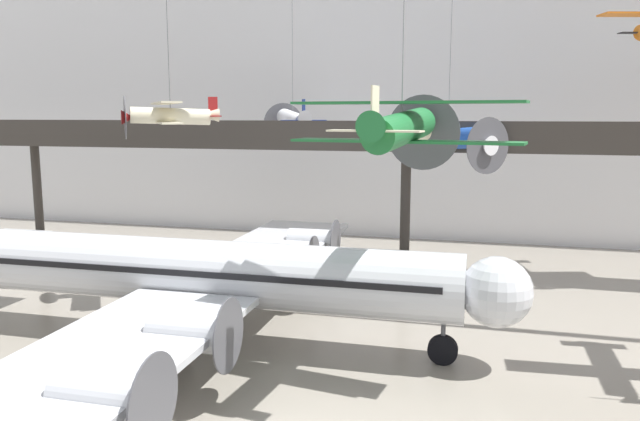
{
  "coord_description": "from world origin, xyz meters",
  "views": [
    {
      "loc": [
        5.34,
        -17.37,
        10.72
      ],
      "look_at": [
        -1.91,
        9.81,
        6.33
      ],
      "focal_mm": 35.0,
      "sensor_mm": 36.0,
      "label": 1
    }
  ],
  "objects_px": {
    "suspended_plane_cream_biplane": "(170,115)",
    "suspended_plane_white_twin": "(293,120)",
    "suspended_plane_green_biplane": "(402,127)",
    "airliner_silver_main": "(193,273)",
    "suspended_plane_blue_trainer": "(448,140)"
  },
  "relations": [
    {
      "from": "suspended_plane_cream_biplane",
      "to": "suspended_plane_white_twin",
      "type": "relative_size",
      "value": 0.92
    },
    {
      "from": "suspended_plane_white_twin",
      "to": "suspended_plane_green_biplane",
      "type": "xyz_separation_m",
      "value": [
        11.07,
        -21.76,
        -0.01
      ]
    },
    {
      "from": "suspended_plane_cream_biplane",
      "to": "suspended_plane_green_biplane",
      "type": "xyz_separation_m",
      "value": [
        14.11,
        -8.46,
        -0.42
      ]
    },
    {
      "from": "suspended_plane_cream_biplane",
      "to": "suspended_plane_white_twin",
      "type": "height_order",
      "value": "suspended_plane_cream_biplane"
    },
    {
      "from": "airliner_silver_main",
      "to": "suspended_plane_green_biplane",
      "type": "distance_m",
      "value": 12.44
    },
    {
      "from": "airliner_silver_main",
      "to": "suspended_plane_white_twin",
      "type": "height_order",
      "value": "suspended_plane_white_twin"
    },
    {
      "from": "suspended_plane_cream_biplane",
      "to": "airliner_silver_main",
      "type": "bearing_deg",
      "value": 90.12
    },
    {
      "from": "airliner_silver_main",
      "to": "suspended_plane_green_biplane",
      "type": "height_order",
      "value": "suspended_plane_green_biplane"
    },
    {
      "from": "suspended_plane_blue_trainer",
      "to": "suspended_plane_green_biplane",
      "type": "xyz_separation_m",
      "value": [
        -0.62,
        -17.99,
        1.16
      ]
    },
    {
      "from": "suspended_plane_cream_biplane",
      "to": "suspended_plane_green_biplane",
      "type": "height_order",
      "value": "suspended_plane_cream_biplane"
    },
    {
      "from": "airliner_silver_main",
      "to": "suspended_plane_cream_biplane",
      "type": "relative_size",
      "value": 3.4
    },
    {
      "from": "suspended_plane_white_twin",
      "to": "suspended_plane_cream_biplane",
      "type": "bearing_deg",
      "value": 136.31
    },
    {
      "from": "airliner_silver_main",
      "to": "suspended_plane_white_twin",
      "type": "distance_m",
      "value": 20.44
    },
    {
      "from": "suspended_plane_cream_biplane",
      "to": "suspended_plane_white_twin",
      "type": "distance_m",
      "value": 13.65
    },
    {
      "from": "suspended_plane_blue_trainer",
      "to": "suspended_plane_white_twin",
      "type": "relative_size",
      "value": 1.11
    }
  ]
}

